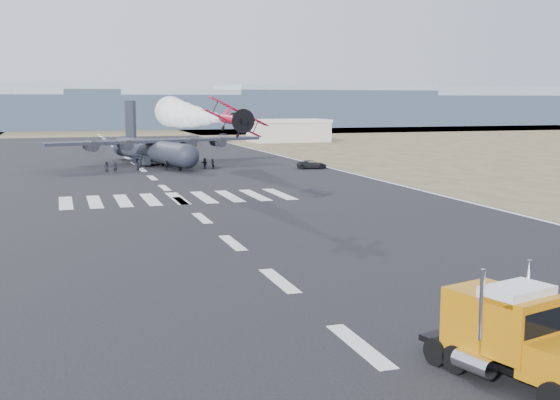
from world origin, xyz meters
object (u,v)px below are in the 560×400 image
hangar_right (288,130)px  semi_truck (514,334)px  support_vehicle (312,164)px  crew_f (205,163)px  crew_c (161,161)px  crew_b (212,164)px  transport_aircraft (153,149)px  crew_a (115,167)px  aerobatic_biplane (233,119)px  crew_h (137,164)px  crew_d (167,166)px  crew_g (140,164)px  crew_e (107,166)px

hangar_right → semi_truck: size_ratio=2.35×
support_vehicle → crew_f: bearing=85.2°
crew_c → crew_b: bearing=28.1°
transport_aircraft → crew_a: bearing=-137.7°
crew_a → crew_b: 15.48m
crew_a → crew_f: (14.27, 2.24, 0.05)m
semi_truck → aerobatic_biplane: (-1.13, 40.67, 7.32)m
hangar_right → crew_h: 80.74m
crew_a → crew_c: (7.93, 7.51, 0.09)m
aerobatic_biplane → support_vehicle: 49.38m
semi_truck → transport_aircraft: bearing=74.7°
hangar_right → aerobatic_biplane: (-43.08, -114.76, 6.19)m
transport_aircraft → support_vehicle: (23.57, -13.85, -2.11)m
support_vehicle → transport_aircraft: bearing=72.7°
aerobatic_biplane → crew_h: size_ratio=3.02×
crew_f → crew_d: bearing=-103.2°
crew_d → crew_b: bearing=164.1°
crew_g → crew_h: (-0.41, 0.17, -0.00)m
support_vehicle → crew_a: (-30.67, 3.04, 0.12)m
aerobatic_biplane → crew_a: bearing=95.5°
semi_truck → crew_h: semi_truck is taller
crew_b → crew_h: size_ratio=0.87×
crew_a → crew_d: crew_a is taller
transport_aircraft → crew_g: transport_aircraft is taller
transport_aircraft → support_vehicle: transport_aircraft is taller
crew_a → crew_h: crew_h is taller
hangar_right → crew_g: size_ratio=10.97×
aerobatic_biplane → crew_g: 49.62m
crew_e → crew_g: size_ratio=0.83×
crew_e → semi_truck: bearing=-110.0°
transport_aircraft → crew_d: transport_aircraft is taller
crew_e → crew_h: crew_h is taller
aerobatic_biplane → support_vehicle: size_ratio=1.15×
transport_aircraft → crew_c: transport_aircraft is taller
crew_c → crew_h: size_ratio=0.96×
semi_truck → crew_a: (-8.47, 86.39, -1.08)m
aerobatic_biplane → crew_f: aerobatic_biplane is taller
crew_d → crew_f: size_ratio=0.91×
hangar_right → crew_c: bearing=-124.6°
crew_c → crew_h: (-4.30, -4.25, 0.04)m
crew_f → crew_h: 10.69m
aerobatic_biplane → crew_a: (-7.34, 45.72, -8.40)m
transport_aircraft → crew_a: size_ratio=23.15×
transport_aircraft → crew_e: size_ratio=23.82×
crew_a → crew_d: (7.92, 0.66, -0.02)m
crew_g → transport_aircraft: bearing=-122.5°
transport_aircraft → crew_a: (-7.10, -10.80, -1.99)m
semi_truck → crew_b: size_ratio=5.34×
crew_h → hangar_right: bearing=162.1°
hangar_right → support_vehicle: (-19.75, -72.08, -2.33)m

